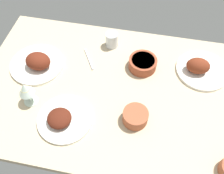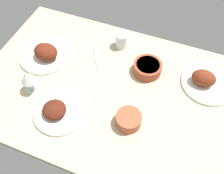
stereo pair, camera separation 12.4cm
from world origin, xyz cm
name	(u,v)px [view 2 (the right image)]	position (x,y,z in cm)	size (l,w,h in cm)	color
dining_table	(112,91)	(0.00, 0.00, 2.00)	(140.00, 90.00, 4.00)	#C6B28E
plate_near_viewer	(206,81)	(43.89, 20.60, 6.83)	(27.82, 27.82, 9.96)	white
plate_far_side	(58,111)	(-18.92, -22.19, 6.15)	(26.12, 26.12, 7.07)	white
plate_center_main	(45,53)	(-42.48, 6.94, 7.12)	(29.07, 29.07, 10.07)	white
bowl_onions	(129,120)	(14.06, -15.09, 7.43)	(11.93, 11.93, 6.35)	#A35133
bowl_soup	(147,68)	(13.31, 17.76, 7.22)	(15.09, 15.09, 5.94)	brown
wine_glass	(27,78)	(-37.94, -14.98, 13.93)	(7.60, 7.60, 14.00)	silver
water_tumbler	(121,40)	(-6.36, 30.63, 8.48)	(7.07, 7.07, 8.96)	silver
fork_loose	(96,56)	(-16.71, 17.27, 4.40)	(16.11, 0.90, 0.80)	silver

